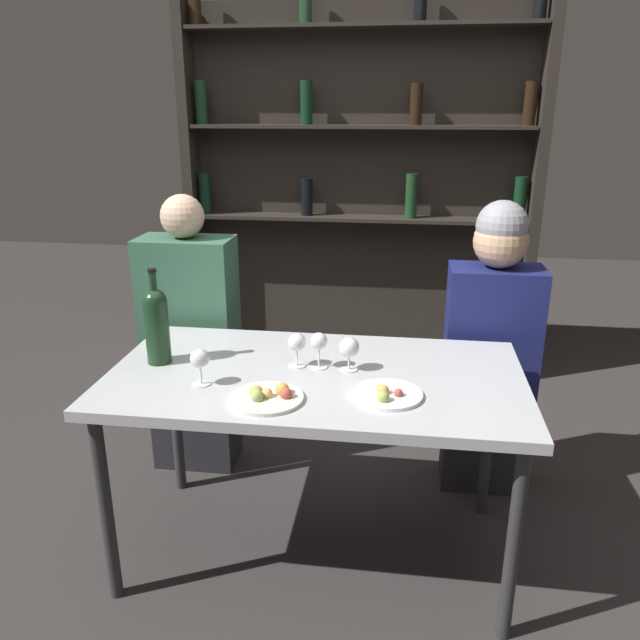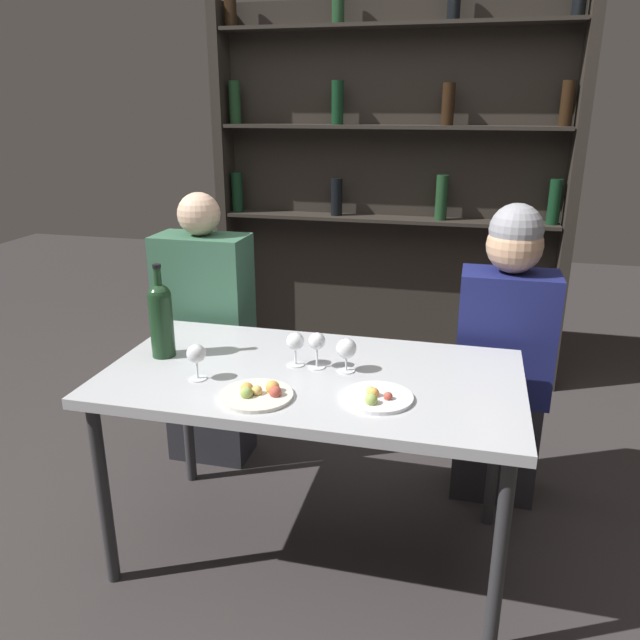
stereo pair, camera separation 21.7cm
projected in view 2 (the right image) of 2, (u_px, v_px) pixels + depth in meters
ground_plane at (313, 548)px, 2.35m from camera, size 10.00×10.00×0.00m
dining_table at (312, 389)px, 2.13m from camera, size 1.40×0.76×0.72m
wine_rack_wall at (389, 183)px, 3.62m from camera, size 2.06×0.21×2.24m
wine_bottle at (161, 317)px, 2.21m from camera, size 0.08×0.08×0.34m
wine_glass_0 at (295, 343)px, 2.15m from camera, size 0.06×0.06×0.12m
wine_glass_1 at (196, 355)px, 2.03m from camera, size 0.06×0.06×0.12m
wine_glass_2 at (346, 349)px, 2.10m from camera, size 0.07×0.07×0.12m
wine_glass_3 at (317, 343)px, 2.12m from camera, size 0.06×0.06×0.13m
food_plate_0 at (258, 394)px, 1.93m from camera, size 0.23×0.23×0.05m
food_plate_1 at (377, 397)px, 1.91m from camera, size 0.22×0.22×0.04m
seated_person_left at (207, 340)px, 2.81m from camera, size 0.40×0.22×1.24m
seated_person_right at (503, 359)px, 2.51m from camera, size 0.37×0.22×1.24m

